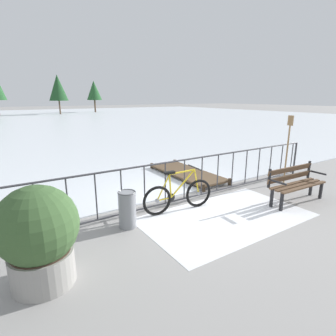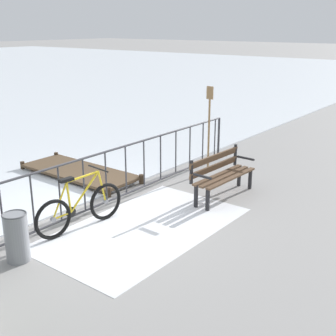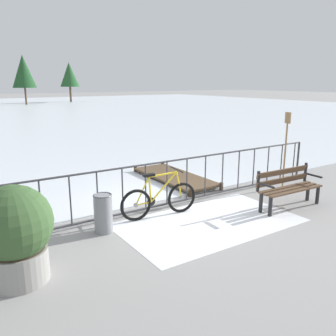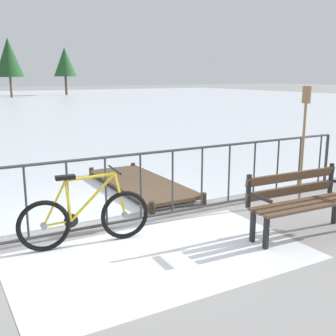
{
  "view_description": "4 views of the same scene",
  "coord_description": "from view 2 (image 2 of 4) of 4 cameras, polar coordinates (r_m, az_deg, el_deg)",
  "views": [
    {
      "loc": [
        -3.67,
        -4.94,
        2.47
      ],
      "look_at": [
        -0.37,
        0.15,
        0.87
      ],
      "focal_mm": 28.69,
      "sensor_mm": 36.0,
      "label": 1
    },
    {
      "loc": [
        -4.96,
        -5.72,
        3.26
      ],
      "look_at": [
        1.4,
        -0.79,
        0.68
      ],
      "focal_mm": 47.91,
      "sensor_mm": 36.0,
      "label": 2
    },
    {
      "loc": [
        -4.06,
        -6.24,
        2.74
      ],
      "look_at": [
        0.21,
        0.27,
        0.82
      ],
      "focal_mm": 37.74,
      "sensor_mm": 36.0,
      "label": 3
    },
    {
      "loc": [
        -2.02,
        -5.3,
        2.15
      ],
      "look_at": [
        0.77,
        -0.41,
        0.9
      ],
      "focal_mm": 44.47,
      "sensor_mm": 36.0,
      "label": 4
    }
  ],
  "objects": [
    {
      "name": "snow_patch",
      "position": [
        7.61,
        -2.97,
        -7.58
      ],
      "size": [
        3.58,
        2.08,
        0.01
      ],
      "primitive_type": "cube",
      "color": "white",
      "rests_on": "ground"
    },
    {
      "name": "trash_bin",
      "position": [
        6.82,
        -18.7,
        -8.29
      ],
      "size": [
        0.35,
        0.35,
        0.73
      ],
      "color": "gray",
      "rests_on": "ground"
    },
    {
      "name": "ground_plane",
      "position": [
        8.24,
        -10.41,
        -5.85
      ],
      "size": [
        160.0,
        160.0,
        0.0
      ],
      "primitive_type": "plane",
      "color": "gray"
    },
    {
      "name": "park_bench",
      "position": [
        8.83,
        6.73,
        -0.5
      ],
      "size": [
        1.62,
        0.54,
        0.89
      ],
      "color": "brown",
      "rests_on": "ground"
    },
    {
      "name": "railing_fence",
      "position": [
        8.03,
        -10.63,
        -2.19
      ],
      "size": [
        9.06,
        0.06,
        1.07
      ],
      "color": "#38383D",
      "rests_on": "ground"
    },
    {
      "name": "oar_upright",
      "position": [
        10.1,
        5.24,
        5.56
      ],
      "size": [
        0.04,
        0.16,
        1.98
      ],
      "color": "#937047",
      "rests_on": "ground"
    },
    {
      "name": "bicycle_near_railing",
      "position": [
        7.58,
        -11.09,
        -5.01
      ],
      "size": [
        1.71,
        0.52,
        0.97
      ],
      "color": "black",
      "rests_on": "ground"
    },
    {
      "name": "wooden_dock",
      "position": [
        10.26,
        -11.23,
        -0.42
      ],
      "size": [
        1.1,
        2.93,
        0.2
      ],
      "color": "brown",
      "rests_on": "ground"
    }
  ]
}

